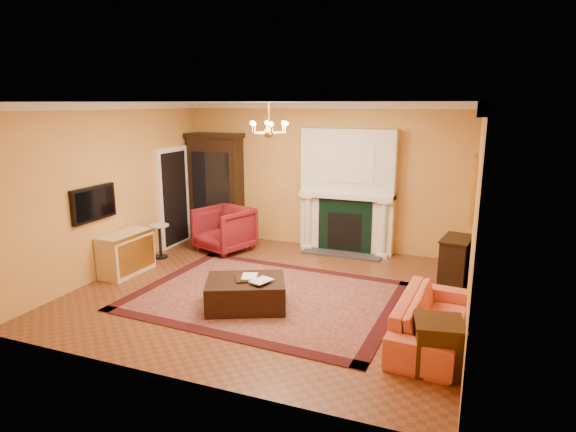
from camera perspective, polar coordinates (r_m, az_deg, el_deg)
The scene contains 26 objects.
floor at distance 7.96m, azimuth -2.09°, elevation -8.88°, with size 6.00×5.50×0.02m, color brown.
ceiling at distance 7.37m, azimuth -2.30°, elevation 13.41°, with size 6.00×5.50×0.02m, color silver.
wall_back at distance 10.08m, azimuth 4.05°, elevation 4.72°, with size 6.00×0.02×3.00m, color gold.
wall_front at distance 5.18m, azimuth -14.38°, elevation -3.86°, with size 6.00×0.02×3.00m, color gold.
wall_left at distance 9.13m, azimuth -19.85°, elevation 3.07°, with size 0.02×5.50×3.00m, color gold.
wall_right at distance 6.93m, azimuth 21.32°, elevation -0.07°, with size 0.02×5.50×3.00m, color gold.
fireplace at distance 9.79m, azimuth 7.05°, elevation 2.59°, with size 1.90×0.70×2.50m.
crown_molding at distance 8.26m, azimuth 0.41°, elevation 12.91°, with size 6.00×5.50×0.12m.
doorway at distance 10.49m, azimuth -13.39°, elevation 2.21°, with size 0.08×1.05×2.10m.
tv_panel at distance 8.67m, azimuth -22.02°, elevation 1.39°, with size 0.09×0.95×0.58m.
gilt_mirror at distance 8.28m, azimuth 21.17°, elevation 3.05°, with size 0.06×0.76×1.05m.
chandelier at distance 7.38m, azimuth -2.27°, elevation 10.29°, with size 0.63×0.55×0.53m.
oriental_rug at distance 7.73m, azimuth -2.58°, elevation -9.45°, with size 4.04×3.03×0.02m, color #430E18.
china_cabinet at distance 10.82m, azimuth -8.42°, elevation 3.19°, with size 1.13×0.51×2.25m, color black.
wingback_armchair at distance 9.96m, azimuth -7.56°, elevation -1.33°, with size 0.97×0.91×1.00m, color maroon.
pedestal_table at distance 9.78m, azimuth -14.94°, elevation -2.61°, with size 0.38×0.38×0.67m.
commode at distance 9.08m, azimuth -18.64°, elevation -4.22°, with size 0.47×1.00×0.74m, color beige.
coral_sofa at distance 6.51m, azimuth 16.66°, elevation -10.88°, with size 1.99×0.58×0.78m, color #C6633E.
end_table at distance 5.90m, azimuth 17.31°, elevation -14.59°, with size 0.50×0.50×0.58m, color #38220F.
console_table at distance 8.51m, azimuth 19.21°, elevation -5.23°, with size 0.41×0.71×0.80m, color black.
leather_ottoman at distance 7.27m, azimuth -5.03°, elevation -9.10°, with size 1.15×0.84×0.43m, color black.
ottoman_tray at distance 7.19m, azimuth -4.53°, elevation -7.39°, with size 0.42×0.32×0.03m, color black.
book_a at distance 7.15m, azimuth -5.50°, elevation -6.14°, with size 0.22×0.03×0.30m, color gray.
book_b at distance 7.04m, azimuth -3.89°, elevation -6.36°, with size 0.23×0.02×0.31m, color gray.
topiary_left at distance 9.86m, azimuth 3.73°, elevation 4.45°, with size 0.17×0.17×0.47m.
topiary_right at distance 9.55m, azimuth 11.51°, elevation 3.96°, with size 0.18×0.18×0.47m.
Camera 1 is at (2.93, -6.77, 2.99)m, focal length 30.00 mm.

